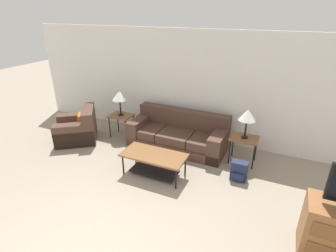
{
  "coord_description": "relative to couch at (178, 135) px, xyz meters",
  "views": [
    {
      "loc": [
        1.9,
        -1.59,
        3.0
      ],
      "look_at": [
        -0.11,
        2.83,
        0.8
      ],
      "focal_mm": 28.0,
      "sensor_mm": 36.0,
      "label": 1
    }
  ],
  "objects": [
    {
      "name": "wall_back",
      "position": [
        0.15,
        0.62,
        1.01
      ],
      "size": [
        9.13,
        0.06,
        2.6
      ],
      "color": "white",
      "rests_on": "ground_plane"
    },
    {
      "name": "couch",
      "position": [
        0.0,
        0.0,
        0.0
      ],
      "size": [
        2.25,
        0.98,
        0.82
      ],
      "color": "#4C3328",
      "rests_on": "ground_plane"
    },
    {
      "name": "coffee_table",
      "position": [
        0.02,
        -1.28,
        0.05
      ],
      "size": [
        1.23,
        0.59,
        0.46
      ],
      "color": "brown",
      "rests_on": "ground_plane"
    },
    {
      "name": "table_lamp_right",
      "position": [
        1.5,
        -0.1,
        0.78
      ],
      "size": [
        0.35,
        0.35,
        0.61
      ],
      "color": "black",
      "rests_on": "side_table_right"
    },
    {
      "name": "armchair",
      "position": [
        -2.37,
        -0.71,
        -0.0
      ],
      "size": [
        1.29,
        1.29,
        0.8
      ],
      "color": "#4C3328",
      "rests_on": "ground_plane"
    },
    {
      "name": "backpack",
      "position": [
        1.55,
        -0.75,
        -0.11
      ],
      "size": [
        0.3,
        0.26,
        0.38
      ],
      "color": "#1E2847",
      "rests_on": "ground_plane"
    },
    {
      "name": "side_table_left",
      "position": [
        -1.5,
        -0.1,
        0.22
      ],
      "size": [
        0.56,
        0.44,
        0.58
      ],
      "color": "brown",
      "rests_on": "ground_plane"
    },
    {
      "name": "side_table_right",
      "position": [
        1.5,
        -0.1,
        0.22
      ],
      "size": [
        0.56,
        0.44,
        0.58
      ],
      "color": "brown",
      "rests_on": "ground_plane"
    },
    {
      "name": "table_lamp_left",
      "position": [
        -1.5,
        -0.1,
        0.78
      ],
      "size": [
        0.35,
        0.35,
        0.61
      ],
      "color": "black",
      "rests_on": "side_table_left"
    }
  ]
}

